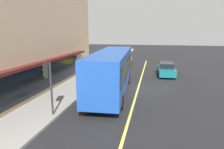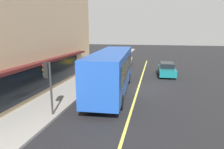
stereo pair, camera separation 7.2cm
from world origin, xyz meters
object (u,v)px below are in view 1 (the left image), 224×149
bus (112,70)px  traffic_light (48,76)px  car_yellow (125,60)px  car_teal (166,69)px

bus → traffic_light: bus is taller
bus → traffic_light: 6.17m
car_yellow → car_teal: 8.54m
bus → car_teal: bus is taller
bus → car_teal: 9.39m
car_yellow → car_teal: bearing=-137.5°
car_teal → traffic_light: bearing=150.7°
traffic_light → car_teal: bearing=-29.3°
traffic_light → car_teal: size_ratio=0.74×
car_yellow → car_teal: same height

